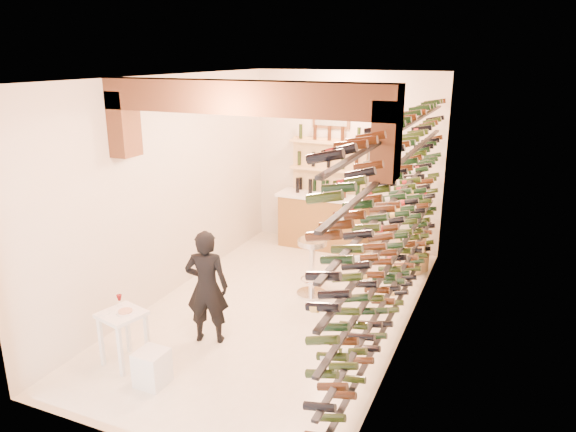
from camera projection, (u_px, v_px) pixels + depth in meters
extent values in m
plane|color=#EDE6CD|center=(280.00, 309.00, 7.57)|extent=(6.00, 6.00, 0.00)
cube|color=beige|center=(347.00, 161.00, 9.73)|extent=(3.50, 0.02, 3.20)
cube|color=beige|center=(132.00, 288.00, 4.46)|extent=(3.50, 0.02, 3.20)
cube|color=beige|center=(170.00, 188.00, 7.76)|extent=(0.02, 6.00, 3.20)
cube|color=beige|center=(411.00, 216.00, 6.43)|extent=(0.02, 6.00, 3.20)
cube|color=#AC593D|center=(278.00, 77.00, 6.63)|extent=(3.50, 6.00, 0.02)
cube|color=#965834|center=(241.00, 97.00, 5.80)|extent=(3.50, 0.35, 0.36)
cube|color=#965834|center=(124.00, 124.00, 6.53)|extent=(0.24, 0.35, 0.80)
cube|color=#965834|center=(387.00, 140.00, 5.29)|extent=(0.24, 0.35, 0.80)
cube|color=black|center=(392.00, 314.00, 6.89)|extent=(0.06, 5.70, 0.03)
cube|color=black|center=(393.00, 286.00, 6.77)|extent=(0.06, 5.70, 0.03)
cube|color=black|center=(395.00, 256.00, 6.66)|extent=(0.06, 5.70, 0.03)
cube|color=black|center=(397.00, 226.00, 6.54)|extent=(0.06, 5.70, 0.03)
cube|color=black|center=(399.00, 194.00, 6.42)|extent=(0.06, 5.70, 0.03)
cube|color=black|center=(401.00, 162.00, 6.30)|extent=(0.06, 5.70, 0.03)
cube|color=black|center=(403.00, 128.00, 6.19)|extent=(0.06, 5.70, 0.03)
cube|color=olive|center=(323.00, 222.00, 9.87)|extent=(1.60, 0.55, 0.96)
cube|color=white|center=(324.00, 196.00, 9.72)|extent=(1.70, 0.62, 0.05)
cube|color=#E1BB7E|center=(329.00, 192.00, 9.95)|extent=(1.40, 0.10, 2.00)
cube|color=#E1BB7E|center=(326.00, 221.00, 10.02)|extent=(1.40, 0.28, 0.04)
cube|color=#E1BB7E|center=(327.00, 196.00, 9.88)|extent=(1.40, 0.28, 0.04)
cube|color=#E1BB7E|center=(328.00, 169.00, 9.73)|extent=(1.40, 0.28, 0.04)
cube|color=#E1BB7E|center=(328.00, 142.00, 9.58)|extent=(1.40, 0.28, 0.04)
cube|color=brown|center=(332.00, 113.00, 9.57)|extent=(0.70, 0.04, 0.55)
cube|color=#99998C|center=(331.00, 113.00, 9.55)|extent=(0.60, 0.01, 0.45)
cube|color=white|center=(122.00, 314.00, 6.06)|extent=(0.55, 0.55, 0.04)
cube|color=white|center=(101.00, 341.00, 6.13)|extent=(0.04, 0.04, 0.61)
cube|color=white|center=(120.00, 352.00, 5.91)|extent=(0.04, 0.04, 0.61)
cube|color=white|center=(128.00, 329.00, 6.40)|extent=(0.04, 0.04, 0.61)
cube|color=white|center=(147.00, 338.00, 6.19)|extent=(0.04, 0.04, 0.61)
cylinder|color=white|center=(125.00, 312.00, 6.05)|extent=(0.21, 0.21, 0.01)
cylinder|color=#BF7266|center=(125.00, 311.00, 6.05)|extent=(0.16, 0.16, 0.02)
cube|color=white|center=(104.00, 314.00, 6.02)|extent=(0.11, 0.11, 0.01)
cylinder|color=white|center=(120.00, 306.00, 6.22)|extent=(0.06, 0.06, 0.00)
cylinder|color=white|center=(120.00, 302.00, 6.21)|extent=(0.01, 0.01, 0.08)
cone|color=#550709|center=(119.00, 298.00, 6.19)|extent=(0.06, 0.06, 0.07)
cube|color=white|center=(152.00, 368.00, 5.80)|extent=(0.33, 0.33, 0.40)
imported|color=black|center=(207.00, 287.00, 6.55)|extent=(0.61, 0.50, 1.46)
cylinder|color=silver|center=(312.00, 293.00, 8.02)|extent=(0.45, 0.45, 0.03)
cylinder|color=silver|center=(312.00, 269.00, 7.91)|extent=(0.09, 0.09, 0.79)
cylinder|color=silver|center=(312.00, 242.00, 7.78)|extent=(0.43, 0.43, 0.08)
torus|color=silver|center=(312.00, 279.00, 7.96)|extent=(0.34, 0.34, 0.03)
cube|color=#E3B87D|center=(410.00, 261.00, 8.92)|extent=(0.62, 0.54, 0.31)
cube|color=#E3B87D|center=(411.00, 244.00, 8.84)|extent=(0.48, 0.35, 0.27)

